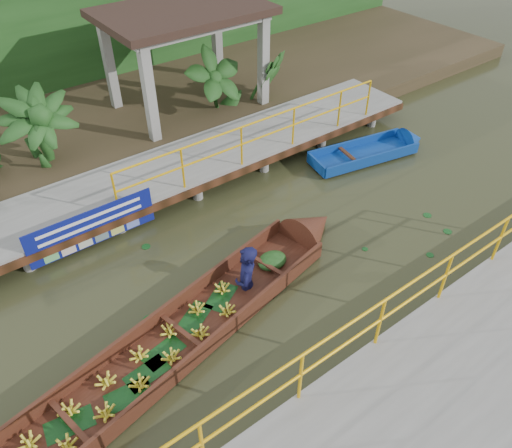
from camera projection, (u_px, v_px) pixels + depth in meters
ground at (227, 281)px, 9.85m from camera, size 80.00×80.00×0.00m
land_strip at (80, 125)px, 14.34m from camera, size 30.00×8.00×0.45m
far_dock at (145, 182)px, 11.67m from camera, size 16.00×2.06×1.66m
near_dock at (437, 400)px, 7.53m from camera, size 18.00×2.40×1.73m
pavilion at (183, 23)px, 13.33m from camera, size 4.40×3.00×3.00m
foliage_backdrop at (34, 38)px, 14.75m from camera, size 30.00×0.80×4.00m
vendor_boat at (146, 361)px, 8.13m from camera, size 10.93×3.32×2.29m
moored_blue_boat at (388, 147)px, 13.52m from camera, size 3.52×1.51×0.81m
blue_banner at (92, 227)px, 10.27m from camera, size 2.73×0.04×0.85m
tropical_plants at (32, 139)px, 11.44m from camera, size 14.47×1.47×1.83m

